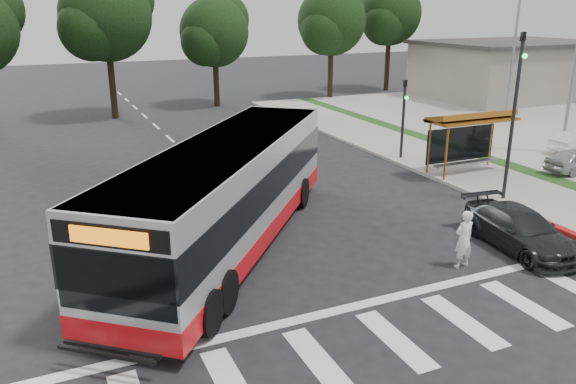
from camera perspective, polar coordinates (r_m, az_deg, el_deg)
ground at (r=17.47m, az=1.44°, el=-6.59°), size 140.00×140.00×0.00m
sidewalk_east at (r=29.49m, az=14.15°, el=3.39°), size 4.00×40.00×0.12m
curb_east at (r=28.31m, az=10.95°, el=3.04°), size 0.30×40.00×0.15m
curb_east_red at (r=21.35m, az=26.37°, el=-3.63°), size 0.32×6.00×0.15m
parking_lot at (r=39.19m, az=26.37°, el=5.63°), size 18.00×36.00×0.10m
commercial_building at (r=52.00m, az=21.63°, el=11.32°), size 14.00×10.00×4.40m
building_roof_cap at (r=51.82m, az=21.94°, el=13.89°), size 14.60×10.60×0.30m
crosswalk_ladder at (r=13.69m, az=10.81°, el=-14.50°), size 18.00×2.60×0.01m
bus_shelter at (r=26.71m, az=18.00°, el=6.59°), size 4.20×1.60×2.86m
traffic_signal_ne_tall at (r=23.08m, az=22.08°, el=8.30°), size 0.18×0.37×6.50m
traffic_signal_ne_short at (r=28.53m, az=11.68°, el=8.06°), size 0.18×0.37×4.00m
lot_light_mid at (r=43.28m, az=22.18°, el=15.06°), size 1.90×0.35×9.01m
tree_ne_a at (r=48.18m, az=4.49°, el=17.06°), size 6.16×5.74×9.30m
tree_ne_b at (r=53.52m, az=10.36°, el=17.51°), size 6.16×5.74×10.02m
tree_north_a at (r=40.66m, az=-17.94°, el=16.82°), size 6.60×6.15×10.17m
tree_north_b at (r=44.31m, az=-7.44°, el=15.92°), size 5.72×5.33×8.43m
transit_bus at (r=17.73m, az=-6.05°, el=-0.38°), size 10.53×12.03×3.41m
pedestrian at (r=17.26m, az=17.43°, el=-4.59°), size 0.66×0.45×1.77m
dark_sedan at (r=19.29m, az=22.47°, el=-3.54°), size 2.26×4.56×1.27m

